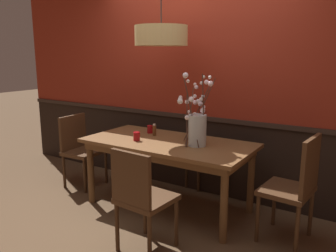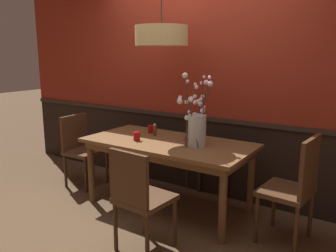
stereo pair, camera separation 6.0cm
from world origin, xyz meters
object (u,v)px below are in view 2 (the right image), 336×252
dining_table (168,149)px  chair_head_east_end (295,184)px  chair_far_side_right (224,147)px  candle_holder_nearer_edge (137,136)px  pendant_lamp (161,36)px  condiment_bottle (155,130)px  candle_holder_nearer_center (151,129)px  vase_with_blossoms (197,126)px  chair_near_side_right (139,195)px  chair_head_west_end (81,146)px  chair_far_side_left (187,143)px

dining_table → chair_head_east_end: bearing=-0.1°
chair_far_side_right → candle_holder_nearer_edge: chair_far_side_right is taller
pendant_lamp → condiment_bottle: bearing=160.5°
candle_holder_nearer_center → vase_with_blossoms: bearing=-15.2°
chair_near_side_right → pendant_lamp: pendant_lamp is taller
vase_with_blossoms → pendant_lamp: pendant_lamp is taller
chair_far_side_right → dining_table: bearing=-108.0°
chair_head_west_end → pendant_lamp: (1.17, 0.10, 1.33)m
dining_table → candle_holder_nearer_center: bearing=151.3°
candle_holder_nearer_center → chair_far_side_right: bearing=43.8°
chair_far_side_left → candle_holder_nearer_edge: bearing=-91.8°
chair_near_side_right → vase_with_blossoms: (0.05, 0.88, 0.43)m
candle_holder_nearer_edge → pendant_lamp: bearing=57.7°
dining_table → vase_with_blossoms: 0.44m
chair_near_side_right → condiment_bottle: chair_near_side_right is taller
dining_table → vase_with_blossoms: (0.33, 0.01, 0.28)m
chair_head_east_end → dining_table: bearing=179.9°
chair_near_side_right → candle_holder_nearer_edge: size_ratio=9.62×
dining_table → chair_head_east_end: (1.32, -0.00, -0.12)m
dining_table → pendant_lamp: (-0.14, 0.08, 1.17)m
condiment_bottle → pendant_lamp: 1.03m
chair_near_side_right → chair_far_side_left: chair_near_side_right is taller
chair_head_west_end → vase_with_blossoms: bearing=1.2°
chair_head_west_end → dining_table: bearing=0.9°
dining_table → condiment_bottle: bearing=154.0°
chair_near_side_right → chair_far_side_right: 1.69m
chair_far_side_right → vase_with_blossoms: 0.91m
chair_near_side_right → candle_holder_nearer_center: chair_near_side_right is taller
chair_far_side_right → candle_holder_nearer_edge: (-0.56, -0.99, 0.26)m
chair_head_east_end → candle_holder_nearer_edge: 1.64m
dining_table → pendant_lamp: size_ratio=1.50×
candle_holder_nearer_center → chair_head_west_end: bearing=-166.1°
vase_with_blossoms → candle_holder_nearer_center: size_ratio=8.08×
dining_table → chair_head_west_end: (-1.31, -0.02, -0.16)m
chair_far_side_right → chair_head_east_end: size_ratio=0.98×
candle_holder_nearer_edge → vase_with_blossoms: bearing=15.9°
chair_far_side_right → chair_far_side_left: (-0.53, 0.03, -0.04)m
candle_holder_nearer_center → pendant_lamp: pendant_lamp is taller
dining_table → chair_far_side_right: chair_far_side_right is taller
chair_far_side_left → pendant_lamp: bearing=-80.9°
chair_head_west_end → candle_holder_nearer_edge: (1.02, -0.14, 0.29)m
chair_far_side_left → condiment_bottle: size_ratio=6.52×
chair_far_side_right → pendant_lamp: bearing=-118.5°
dining_table → chair_far_side_left: (-0.26, 0.86, -0.16)m
chair_far_side_left → pendant_lamp: pendant_lamp is taller
vase_with_blossoms → candle_holder_nearer_edge: size_ratio=7.80×
chair_head_east_end → pendant_lamp: size_ratio=0.82×
chair_head_west_end → chair_head_east_end: chair_head_east_end is taller
pendant_lamp → chair_far_side_left: bearing=99.1°
chair_head_west_end → candle_holder_nearer_edge: chair_head_west_end is taller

